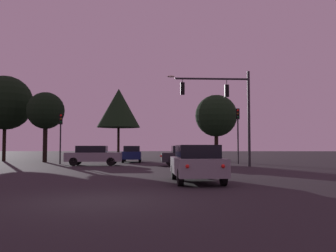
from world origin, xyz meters
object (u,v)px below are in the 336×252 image
Objects in this scene: tree_left_far at (46,111)px; traffic_signal_mast_arm at (226,101)px; car_nearside_lane at (197,163)px; car_far_lane at (132,154)px; traffic_light_corner_right at (61,128)px; car_crossing_left at (93,155)px; tree_center_horizon at (119,108)px; tree_right_cluster at (5,103)px; traffic_light_corner_left at (238,125)px; car_crossing_right at (189,155)px; tree_behind_sign at (216,116)px.

traffic_signal_mast_arm is at bearing -24.82° from tree_left_far.
tree_left_far is (-16.02, 7.41, 0.02)m from traffic_signal_mast_arm.
car_nearside_lane is 20.15m from car_far_lane.
traffic_light_corner_right is 0.96× the size of car_crossing_left.
tree_right_cluster is at bearing -142.52° from tree_center_horizon.
tree_center_horizon is at bearing 131.61° from traffic_light_corner_left.
traffic_signal_mast_arm is 11.62m from car_far_lane.
tree_center_horizon reaches higher than car_crossing_left.
tree_left_far is at bearing 152.92° from car_crossing_right.
car_nearside_lane is at bearing -55.87° from traffic_light_corner_right.
car_nearside_lane is (10.47, -15.44, -2.20)m from traffic_light_corner_right.
tree_behind_sign reaches higher than car_nearside_lane.
traffic_light_corner_left is at bearing 12.11° from car_crossing_left.
traffic_light_corner_right is at bearing -157.59° from tree_behind_sign.
tree_right_cluster is at bearing 155.06° from traffic_signal_mast_arm.
car_crossing_right is at bearing -109.61° from tree_behind_sign.
tree_left_far is 5.63m from tree_right_cluster.
car_far_lane is (5.51, 4.09, -2.20)m from traffic_light_corner_right.
tree_behind_sign is 14.02m from tree_center_horizon.
car_nearside_lane is 23.73m from tree_left_far.
traffic_signal_mast_arm reaches higher than car_crossing_right.
traffic_signal_mast_arm reaches higher than car_far_lane.
tree_left_far is 0.77× the size of tree_center_horizon.
tree_center_horizon is (-0.58, 16.23, 5.38)m from car_crossing_left.
car_crossing_left is (-7.23, 13.40, -0.00)m from car_nearside_lane.
traffic_signal_mast_arm is 1.08× the size of tree_behind_sign.
car_nearside_lane is 1.01× the size of car_crossing_left.
tree_right_cluster reaches higher than car_crossing_left.
traffic_light_corner_left is 5.96m from car_crossing_right.
tree_right_cluster is at bearing 153.40° from car_crossing_right.
traffic_light_corner_left reaches higher than car_crossing_left.
traffic_light_corner_left is 12.15m from car_crossing_left.
tree_center_horizon is at bearing 105.80° from car_far_lane.
traffic_light_corner_left is at bearing 68.99° from traffic_signal_mast_arm.
tree_left_far reaches higher than car_far_lane.
car_nearside_lane and car_crossing_right have the same top height.
car_crossing_left is 14.64m from tree_right_cluster.
tree_left_far is (-17.54, 3.45, 1.54)m from traffic_light_corner_left.
tree_left_far is (-16.29, -1.71, 0.35)m from tree_behind_sign.
traffic_light_corner_left is at bearing 74.56° from car_nearside_lane.
car_nearside_lane is 28.75m from tree_right_cluster.
car_crossing_right is 19.58m from tree_center_horizon.
tree_center_horizon is at bearing 92.05° from car_crossing_left.
car_far_lane is 14.31m from tree_right_cluster.
tree_center_horizon is (5.33, 10.29, 1.35)m from tree_left_far.
tree_center_horizon is (2.65, 14.20, 3.18)m from traffic_light_corner_right.
traffic_signal_mast_arm is 1.61× the size of car_crossing_right.
traffic_light_corner_right is 0.64× the size of tree_behind_sign.
traffic_light_corner_right is 0.49× the size of tree_center_horizon.
car_crossing_right is at bearing -142.03° from traffic_light_corner_left.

